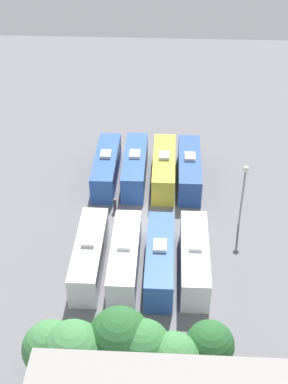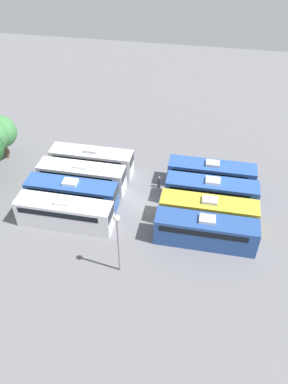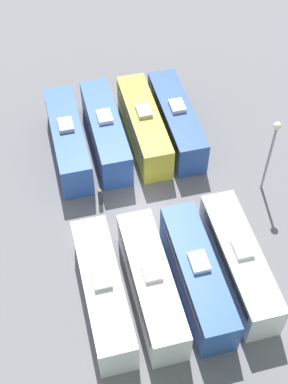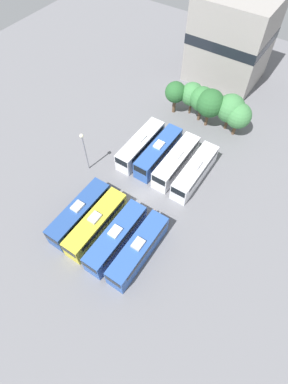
{
  "view_description": "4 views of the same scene",
  "coord_description": "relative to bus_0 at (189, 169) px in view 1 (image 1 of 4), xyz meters",
  "views": [
    {
      "loc": [
        -2.1,
        43.81,
        35.54
      ],
      "look_at": [
        0.26,
        -1.94,
        2.34
      ],
      "focal_mm": 50.0,
      "sensor_mm": 36.0,
      "label": 1
    },
    {
      "loc": [
        -31.77,
        -6.61,
        29.13
      ],
      "look_at": [
        -0.16,
        -0.4,
        1.98
      ],
      "focal_mm": 35.0,
      "sensor_mm": 36.0,
      "label": 2
    },
    {
      "loc": [
        6.5,
        25.14,
        33.8
      ],
      "look_at": [
        0.34,
        0.61,
        3.02
      ],
      "focal_mm": 50.0,
      "sensor_mm": 36.0,
      "label": 3
    },
    {
      "loc": [
        14.12,
        -20.19,
        36.27
      ],
      "look_at": [
        1.07,
        -0.61,
        2.82
      ],
      "focal_mm": 28.0,
      "sensor_mm": 36.0,
      "label": 4
    }
  ],
  "objects": [
    {
      "name": "tree_2",
      "position": [
        3.9,
        27.27,
        2.58
      ],
      "size": [
        4.15,
        4.15,
        6.44
      ],
      "color": "brown",
      "rests_on": "ground_plane"
    },
    {
      "name": "tree_3",
      "position": [
        5.59,
        26.75,
        2.85
      ],
      "size": [
        4.63,
        4.63,
        6.94
      ],
      "color": "brown",
      "rests_on": "ground_plane"
    },
    {
      "name": "bus_2",
      "position": [
        6.27,
        -0.2,
        0.0
      ],
      "size": [
        2.55,
        10.37,
        3.54
      ],
      "color": "#2D56A8",
      "rests_on": "ground_plane"
    },
    {
      "name": "light_pole",
      "position": [
        -5.11,
        7.69,
        3.22
      ],
      "size": [
        0.6,
        0.6,
        7.26
      ],
      "color": "gray",
      "rests_on": "ground_plane"
    },
    {
      "name": "bus_6",
      "position": [
        6.21,
        15.16,
        0.0
      ],
      "size": [
        2.55,
        10.37,
        3.54
      ],
      "color": "white",
      "rests_on": "ground_plane"
    },
    {
      "name": "ground_plane",
      "position": [
        4.65,
        7.62,
        -1.75
      ],
      "size": [
        109.44,
        109.44,
        0.0
      ],
      "primitive_type": "plane",
      "color": "slate"
    },
    {
      "name": "tree_5",
      "position": [
        10.52,
        27.34,
        2.14
      ],
      "size": [
        4.15,
        4.15,
        5.99
      ],
      "color": "brown",
      "rests_on": "ground_plane"
    },
    {
      "name": "bus_3",
      "position": [
        9.57,
        0.0,
        0.0
      ],
      "size": [
        2.55,
        10.37,
        3.54
      ],
      "color": "#2D56A8",
      "rests_on": "ground_plane"
    },
    {
      "name": "bus_1",
      "position": [
        2.91,
        -0.07,
        0.0
      ],
      "size": [
        2.55,
        10.37,
        3.54
      ],
      "color": "gold",
      "rests_on": "ground_plane"
    },
    {
      "name": "tree_0",
      "position": [
        -0.88,
        26.65,
        2.38
      ],
      "size": [
        3.61,
        3.61,
        5.98
      ],
      "color": "brown",
      "rests_on": "ground_plane"
    },
    {
      "name": "bus_5",
      "position": [
        2.97,
        15.27,
        0.0
      ],
      "size": [
        2.55,
        10.37,
        3.54
      ],
      "color": "#2D56A8",
      "rests_on": "ground_plane"
    },
    {
      "name": "worker_person",
      "position": [
        8.03,
        6.05,
        -0.99
      ],
      "size": [
        0.36,
        0.36,
        1.64
      ],
      "color": "#333338",
      "rests_on": "ground_plane"
    },
    {
      "name": "bus_0",
      "position": [
        0.0,
        0.0,
        0.0
      ],
      "size": [
        2.55,
        10.37,
        3.54
      ],
      "color": "#284C93",
      "rests_on": "ground_plane"
    },
    {
      "name": "tree_4",
      "position": [
        8.79,
        27.87,
        2.49
      ],
      "size": [
        4.68,
        4.68,
        6.59
      ],
      "color": "brown",
      "rests_on": "ground_plane"
    },
    {
      "name": "tree_1",
      "position": [
        1.7,
        27.95,
        2.26
      ],
      "size": [
        3.99,
        3.99,
        6.02
      ],
      "color": "brown",
      "rests_on": "ground_plane"
    },
    {
      "name": "bus_7",
      "position": [
        9.52,
        14.95,
        0.0
      ],
      "size": [
        2.55,
        10.37,
        3.54
      ],
      "color": "white",
      "rests_on": "ground_plane"
    },
    {
      "name": "bus_4",
      "position": [
        -0.21,
        14.97,
        0.0
      ],
      "size": [
        2.55,
        10.37,
        3.54
      ],
      "color": "silver",
      "rests_on": "ground_plane"
    }
  ]
}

